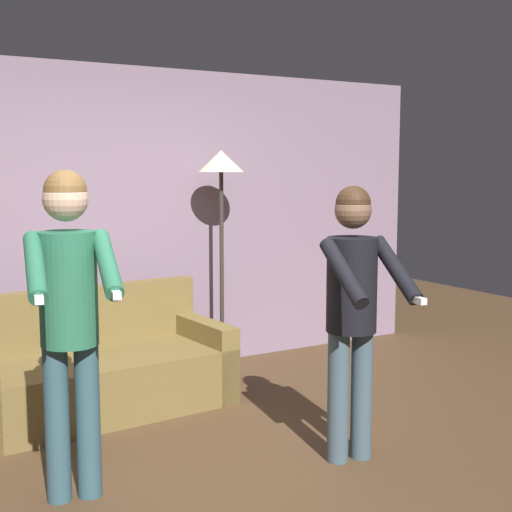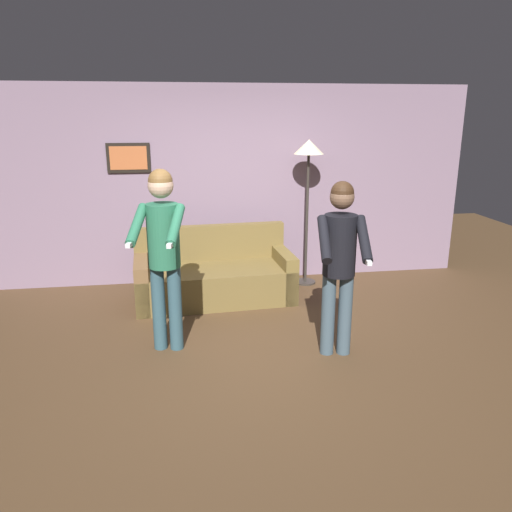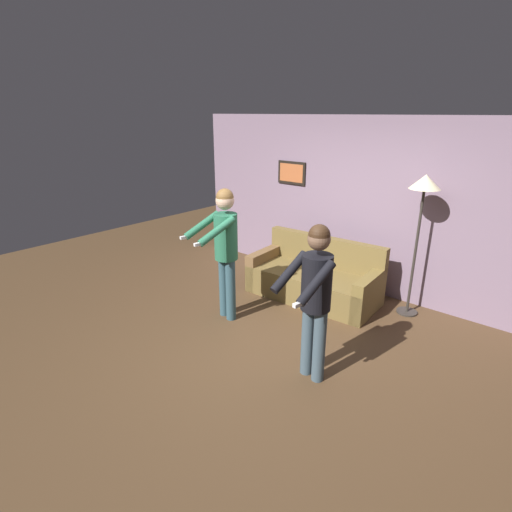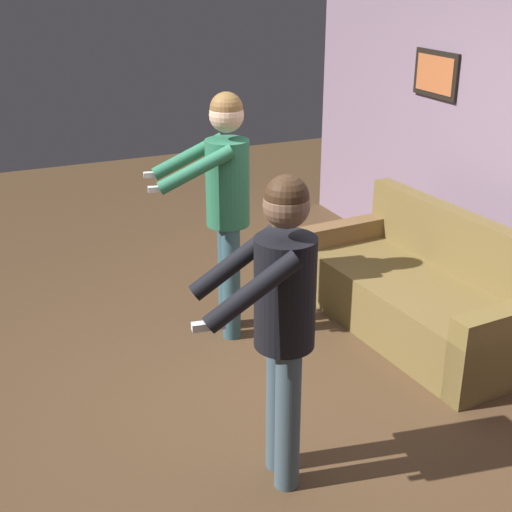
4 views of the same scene
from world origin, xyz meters
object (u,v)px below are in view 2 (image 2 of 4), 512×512
at_px(person_standing_left, 163,244).
at_px(couch, 214,278).
at_px(person_standing_right, 340,254).
at_px(torchiere_lamp, 308,161).

bearing_deg(person_standing_left, couch, 67.26).
bearing_deg(person_standing_right, torchiere_lamp, 83.82).
relative_size(couch, person_standing_left, 1.11).
xyz_separation_m(couch, person_standing_right, (1.04, -1.65, 0.72)).
xyz_separation_m(person_standing_left, person_standing_right, (1.59, -0.34, -0.07)).
xyz_separation_m(couch, torchiere_lamp, (1.27, 0.42, 1.36)).
distance_m(couch, person_standing_left, 1.62).
bearing_deg(person_standing_left, person_standing_right, -12.25).
distance_m(couch, person_standing_right, 2.08).
bearing_deg(torchiere_lamp, person_standing_right, -96.18).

